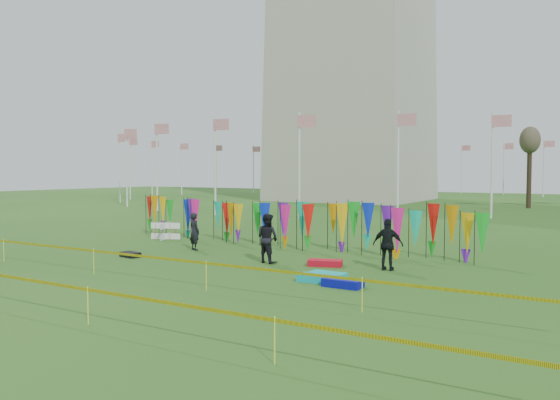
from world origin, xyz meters
The scene contains 14 objects.
ground centered at (0.00, 0.00, 0.00)m, with size 160.00×160.00×0.00m, color #214A14.
flagpole_ring centered at (-14.00, 48.00, 4.00)m, with size 57.40×56.16×8.00m.
banner_row centered at (0.28, 6.66, 1.28)m, with size 18.64×0.64×2.16m.
caution_tape_near centered at (-0.22, -2.54, 0.78)m, with size 26.00×0.02×0.90m.
caution_tape_far centered at (-0.22, -6.81, 0.78)m, with size 26.00×0.02×0.90m.
box_kite centered at (-6.47, 5.99, 0.45)m, with size 0.80×0.80×0.89m.
person_left centered at (-2.65, 3.75, 0.85)m, with size 0.62×0.45×1.69m, color black.
person_mid centered at (1.96, 2.58, 0.96)m, with size 0.93×0.58×1.92m, color black.
person_right centered at (6.54, 3.40, 0.93)m, with size 1.09×0.62×1.87m, color black.
kite_bag_turquoise centered at (5.42, 0.77, 0.12)m, with size 1.21×0.60×0.24m, color #0CBEB0.
kite_bag_blue centered at (6.31, 0.01, 0.13)m, with size 1.19×0.63×0.25m, color #0A0FAA.
kite_bag_red centered at (4.21, 3.06, 0.12)m, with size 1.27×0.58×0.23m, color red.
kite_bag_black centered at (-3.68, 0.87, 0.10)m, with size 0.87×0.50×0.20m, color black.
kite_bag_teal centered at (5.30, 0.28, 0.12)m, with size 1.24×0.59×0.24m, color #0DACC0.
Camera 1 is at (13.16, -15.21, 3.54)m, focal length 35.00 mm.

